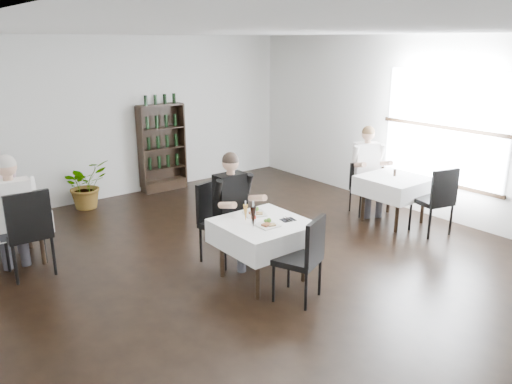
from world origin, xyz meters
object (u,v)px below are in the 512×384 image
main_table (263,233)px  wine_shelf (162,148)px  diner_main (234,200)px  potted_tree (86,185)px

main_table → wine_shelf: bearing=78.2°
wine_shelf → diner_main: size_ratio=1.15×
potted_tree → diner_main: diner_main is taller
potted_tree → diner_main: size_ratio=0.57×
main_table → potted_tree: (-0.74, 4.14, -0.19)m
main_table → diner_main: bearing=88.2°
wine_shelf → diner_main: (-0.88, -3.69, 0.03)m
potted_tree → diner_main: (0.76, -3.52, 0.45)m
diner_main → wine_shelf: bearing=76.6°
main_table → diner_main: 0.68m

